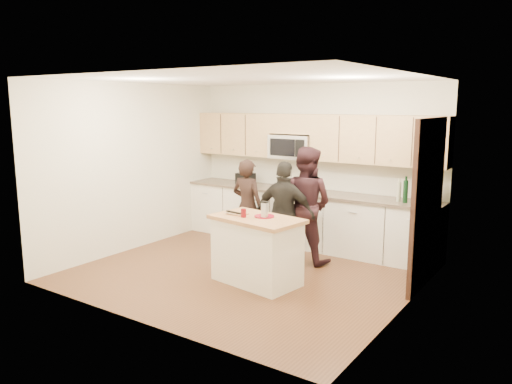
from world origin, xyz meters
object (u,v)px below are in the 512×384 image
Objects in this scene: toaster at (246,179)px; island at (257,250)px; woman_right at (285,215)px; woman_left at (247,206)px; woman_center at (305,205)px.

island is at bearing -51.25° from toaster.
island is 0.83× the size of woman_right.
woman_center reaches higher than woman_left.
toaster is 1.05m from woman_left.
woman_left is (-0.94, 1.11, 0.30)m from island.
woman_center is at bearing -118.83° from woman_right.
woman_left reaches higher than toaster.
toaster is (-1.54, 1.92, 0.59)m from island.
woman_center is 1.12× the size of woman_right.
island is at bearing 83.39° from woman_right.
toaster is 1.79m from woman_center.
woman_center is (1.02, 0.07, 0.12)m from woman_left.
woman_left is 1.03m from woman_center.
woman_center reaches higher than woman_right.
woman_left is 0.86× the size of woman_center.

